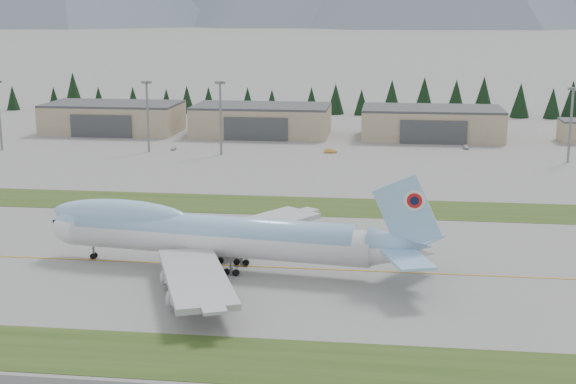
# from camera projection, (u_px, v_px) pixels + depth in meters

# --- Properties ---
(ground) EXTENTS (7000.00, 7000.00, 0.00)m
(ground) POSITION_uv_depth(u_px,v_px,m) (212.00, 265.00, 140.69)
(ground) COLOR slate
(ground) RESTS_ON ground
(grass_strip_near) EXTENTS (400.00, 14.00, 0.08)m
(grass_strip_near) POSITION_uv_depth(u_px,v_px,m) (148.00, 355.00, 103.92)
(grass_strip_near) COLOR #2E4418
(grass_strip_near) RESTS_ON ground
(grass_strip_far) EXTENTS (400.00, 18.00, 0.08)m
(grass_strip_far) POSITION_uv_depth(u_px,v_px,m) (255.00, 205.00, 184.22)
(grass_strip_far) COLOR #2E4418
(grass_strip_far) RESTS_ON ground
(taxiway_line_main) EXTENTS (400.00, 0.40, 0.02)m
(taxiway_line_main) POSITION_uv_depth(u_px,v_px,m) (212.00, 265.00, 140.69)
(taxiway_line_main) COLOR #C38717
(taxiway_line_main) RESTS_ON ground
(boeing_747_freighter) EXTENTS (70.32, 60.05, 18.46)m
(boeing_747_freighter) POSITION_uv_depth(u_px,v_px,m) (214.00, 235.00, 137.38)
(boeing_747_freighter) COLOR white
(boeing_747_freighter) RESTS_ON ground
(hangar_left) EXTENTS (48.00, 26.60, 10.80)m
(hangar_left) POSITION_uv_depth(u_px,v_px,m) (113.00, 118.00, 293.10)
(hangar_left) COLOR gray
(hangar_left) RESTS_ON ground
(hangar_center) EXTENTS (48.00, 26.60, 10.80)m
(hangar_center) POSITION_uv_depth(u_px,v_px,m) (262.00, 120.00, 286.36)
(hangar_center) COLOR gray
(hangar_center) RESTS_ON ground
(hangar_right) EXTENTS (48.00, 26.60, 10.80)m
(hangar_right) POSITION_uv_depth(u_px,v_px,m) (432.00, 123.00, 279.00)
(hangar_right) COLOR gray
(hangar_right) RESTS_ON ground
(floodlight_masts) EXTENTS (178.61, 6.04, 22.65)m
(floodlight_masts) POSITION_uv_depth(u_px,v_px,m) (227.00, 104.00, 245.10)
(floodlight_masts) COLOR slate
(floodlight_masts) RESTS_ON ground
(service_vehicle_a) EXTENTS (1.36, 3.21, 1.08)m
(service_vehicle_a) POSITION_uv_depth(u_px,v_px,m) (174.00, 150.00, 256.87)
(service_vehicle_a) COLOR silver
(service_vehicle_a) RESTS_ON ground
(service_vehicle_b) EXTENTS (4.30, 2.11, 1.36)m
(service_vehicle_b) POSITION_uv_depth(u_px,v_px,m) (330.00, 153.00, 251.38)
(service_vehicle_b) COLOR gold
(service_vehicle_b) RESTS_ON ground
(service_vehicle_c) EXTENTS (1.73, 4.16, 1.20)m
(service_vehicle_c) POSITION_uv_depth(u_px,v_px,m) (466.00, 149.00, 258.60)
(service_vehicle_c) COLOR #AFAEB3
(service_vehicle_c) RESTS_ON ground
(conifer_belt) EXTENTS (282.69, 16.73, 16.96)m
(conifer_belt) POSITION_uv_depth(u_px,v_px,m) (380.00, 98.00, 341.72)
(conifer_belt) COLOR black
(conifer_belt) RESTS_ON ground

